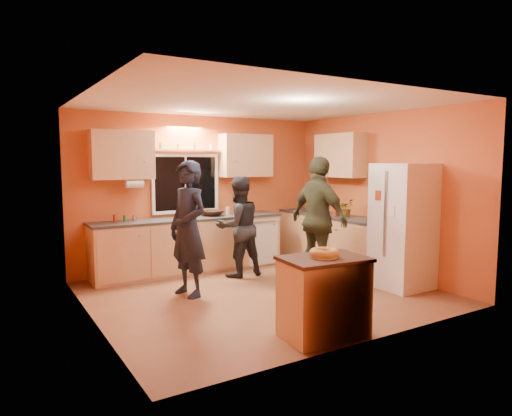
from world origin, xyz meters
TOP-DOWN VIEW (x-y plane):
  - ground at (0.00, 0.00)m, footprint 4.50×4.50m
  - room_shell at (0.12, 0.41)m, footprint 4.54×4.04m
  - back_counter at (0.01, 1.70)m, footprint 4.23×0.62m
  - right_counter at (1.95, 0.50)m, footprint 0.62×1.84m
  - refrigerator at (1.89, -0.80)m, footprint 0.72×0.70m
  - island at (-0.29, -1.66)m, footprint 0.93×0.68m
  - bundt_pastry at (-0.29, -1.66)m, footprint 0.31×0.31m
  - person_left at (-0.91, 0.44)m, footprint 0.58×0.75m
  - person_center at (0.18, 1.00)m, footprint 0.79×0.62m
  - person_right at (1.04, 0.07)m, footprint 0.54×1.14m
  - mixing_bowl at (0.08, 1.74)m, footprint 0.49×0.49m
  - utensil_crock at (-0.33, 1.74)m, footprint 0.14×0.14m
  - potted_plant at (1.95, 0.46)m, footprint 0.32×0.30m
  - red_box at (1.94, 0.64)m, footprint 0.19×0.17m

SIDE VIEW (x-z plane):
  - ground at x=0.00m, z-range 0.00..0.00m
  - island at x=-0.29m, z-range 0.01..0.85m
  - back_counter at x=0.01m, z-range 0.00..0.90m
  - right_counter at x=1.95m, z-range 0.00..0.90m
  - person_center at x=0.18m, z-range 0.00..1.59m
  - bundt_pastry at x=-0.29m, z-range 0.85..0.94m
  - refrigerator at x=1.89m, z-range 0.00..1.80m
  - person_left at x=-0.91m, z-range 0.00..1.84m
  - red_box at x=1.94m, z-range 0.90..0.97m
  - mixing_bowl at x=0.08m, z-range 0.90..0.99m
  - person_right at x=1.04m, z-range 0.00..1.90m
  - utensil_crock at x=-0.33m, z-range 0.90..1.07m
  - potted_plant at x=1.95m, z-range 0.90..1.20m
  - room_shell at x=0.12m, z-range 0.31..2.92m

